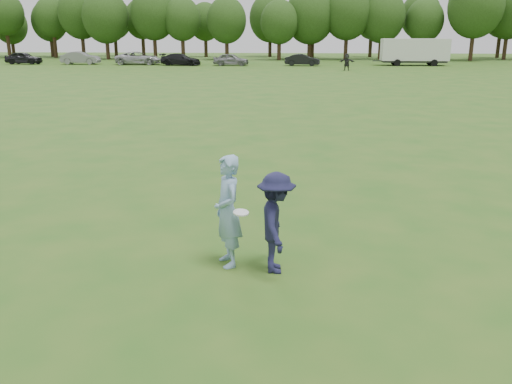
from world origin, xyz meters
TOP-DOWN VIEW (x-y plane):
  - ground at (0.00, 0.00)m, footprint 200.00×200.00m
  - thrower at (0.07, -0.11)m, footprint 0.74×0.86m
  - defender at (0.93, -0.32)m, footprint 0.75×1.20m
  - player_far_d at (6.42, 50.89)m, footprint 1.72×0.77m
  - car_a at (-33.84, 59.71)m, footprint 4.66×2.09m
  - car_b at (-26.42, 59.87)m, footprint 4.87×1.89m
  - car_c at (-18.89, 59.80)m, footprint 5.86×2.99m
  - car_d at (-13.21, 58.54)m, footprint 5.13×2.54m
  - car_e at (-6.97, 58.64)m, footprint 4.43×1.99m
  - car_f at (1.75, 59.02)m, footprint 4.37×1.93m
  - disc_in_play at (0.34, -0.37)m, footprint 0.27×0.27m
  - cargo_trailer at (15.40, 60.56)m, footprint 9.00×2.75m
  - treeline at (2.81, 76.90)m, footprint 130.35×18.39m

SIDE VIEW (x-z plane):
  - ground at x=0.00m, z-range 0.00..0.00m
  - car_f at x=1.75m, z-range 0.00..1.39m
  - car_d at x=-13.21m, z-range 0.00..1.43m
  - car_e at x=-6.97m, z-range 0.00..1.48m
  - car_a at x=-33.84m, z-range 0.00..1.56m
  - car_b at x=-26.42m, z-range 0.00..1.58m
  - car_c at x=-18.89m, z-range 0.00..1.58m
  - defender at x=0.93m, z-range 0.00..1.77m
  - player_far_d at x=6.42m, z-range 0.00..1.79m
  - thrower at x=0.07m, z-range 0.00..2.01m
  - disc_in_play at x=0.34m, z-range 1.04..1.11m
  - cargo_trailer at x=15.40m, z-range 0.18..3.38m
  - treeline at x=2.81m, z-range 0.39..12.13m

